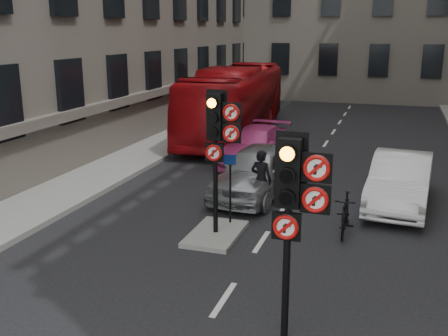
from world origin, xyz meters
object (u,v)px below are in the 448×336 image
Objects in this scene: signal_far at (218,132)px; car_pink at (254,145)px; car_white at (400,181)px; info_sign at (230,179)px; motorcyclist at (261,180)px; signal_near at (294,196)px; bus_red at (236,101)px; motorcycle at (345,214)px; car_silver at (257,171)px.

signal_far reaches higher than car_pink.
car_white is 2.51× the size of info_sign.
info_sign reaches higher than motorcyclist.
signal_near is 0.30× the size of bus_red.
info_sign reaches higher than car_white.
bus_red reaches higher than info_sign.
bus_red reaches higher than car_white.
bus_red reaches higher than motorcycle.
car_pink is at bearing -61.05° from motorcyclist.
bus_red is at bearing 109.83° from signal_near.
info_sign reaches higher than motorcycle.
signal_near is 0.76× the size of car_pink.
bus_red is 6.76× the size of motorcyclist.
info_sign is (-2.53, 4.74, -1.26)m from signal_near.
car_white is 0.39× the size of bus_red.
car_pink reaches higher than motorcycle.
bus_red is at bearing 118.89° from motorcycle.
motorcycle is 3.08m from info_sign.
signal_far is at bearing -108.53° from info_sign.
motorcyclist is at bearing -152.75° from car_white.
car_pink is at bearing 122.09° from motorcycle.
car_silver is 4.29m from car_white.
motorcycle is (-1.31, -2.73, -0.25)m from car_white.
bus_red is at bearing 105.04° from signal_far.
signal_far reaches higher than car_white.
motorcyclist is (-2.51, 1.13, 0.37)m from motorcycle.
signal_near reaches higher than info_sign.
signal_near is 2.01× the size of motorcyclist.
signal_near reaches higher than car_silver.
car_pink is 2.54× the size of info_sign.
signal_far is at bearing 90.29° from motorcyclist.
signal_far is at bearing 123.02° from signal_near.
signal_far is 13.09m from bus_red.
signal_near reaches higher than motorcyclist.
info_sign is at bearing -78.31° from bus_red.
motorcyclist reaches higher than car_white.
car_silver is at bearing -171.47° from car_white.
motorcycle is at bearing -52.49° from car_pink.
car_white reaches higher than motorcycle.
info_sign is (-4.25, -3.22, 0.55)m from car_white.
motorcyclist is (0.46, -1.30, 0.10)m from car_silver.
car_pink is 2.65× the size of motorcyclist.
car_white is 5.36m from info_sign.
car_pink is 2.73× the size of motorcycle.
signal_near is at bearing -74.71° from bus_red.
motorcycle is 0.97× the size of motorcyclist.
info_sign is (0.07, 0.74, -1.38)m from signal_far.
signal_far reaches higher than motorcyclist.
car_white is 3.04m from motorcycle.
car_silver is 1.38m from motorcyclist.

